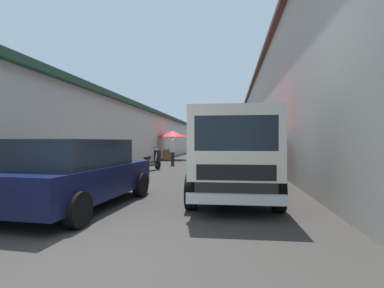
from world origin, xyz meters
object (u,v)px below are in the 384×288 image
Objects in this scene: fruit_stall_far_right at (235,136)px; hatchback_car at (78,173)px; plastic_stool at (213,161)px; vendor_by_crates at (173,150)px; delivery_truck at (233,158)px; fruit_stall_near_right at (172,137)px; fruit_stall_near_left at (247,134)px; parked_scooter at (152,161)px; fruit_stall_mid_lane at (251,136)px.

fruit_stall_far_right is 15.22m from hatchback_car.
vendor_by_crates is at bearing 76.22° from plastic_stool.
plastic_stool is (-0.59, -2.41, -0.56)m from vendor_by_crates.
fruit_stall_far_right is 13.93m from delivery_truck.
hatchback_car is at bearing -179.18° from vendor_by_crates.
hatchback_car is at bearing 104.82° from delivery_truck.
fruit_stall_far_right reaches higher than fruit_stall_near_right.
delivery_truck is at bearing 172.38° from fruit_stall_near_left.
plastic_stool is (9.85, -2.26, -0.41)m from hatchback_car.
parked_scooter is (-2.97, 0.41, -0.43)m from vendor_by_crates.
fruit_stall_near_right is 0.84× the size of fruit_stall_mid_lane.
fruit_stall_near_left reaches higher than delivery_truck.
fruit_stall_far_right is 0.59× the size of hatchback_car.
fruit_stall_mid_lane reaches higher than hatchback_car.
fruit_stall_mid_lane is 1.22× the size of fruit_stall_far_right.
fruit_stall_near_right is 0.49× the size of delivery_truck.
parked_scooter is 3.69m from plastic_stool.
fruit_stall_near_right is at bearing 33.52° from fruit_stall_mid_lane.
fruit_stall_near_left is (-10.47, -5.06, -0.07)m from fruit_stall_near_right.
fruit_stall_near_left is 0.94× the size of fruit_stall_far_right.
fruit_stall_near_left is 6.26m from hatchback_car.
fruit_stall_far_right is 5.42× the size of plastic_stool.
fruit_stall_mid_lane is at bearing -29.65° from hatchback_car.
fruit_stall_near_right is 5.53× the size of plastic_stool.
fruit_stall_mid_lane is 4.84m from parked_scooter.
plastic_stool is at bearing 17.32° from fruit_stall_near_left.
delivery_truck is (-14.48, -4.53, -0.72)m from fruit_stall_near_right.
fruit_stall_near_left is 9.91m from fruit_stall_far_right.
plastic_stool is at bearing -147.44° from fruit_stall_near_right.
vendor_by_crates is at bearing 0.82° from hatchback_car.
parked_scooter is at bearing 4.26° from hatchback_car.
plastic_stool is (8.98, 1.02, -0.71)m from delivery_truck.
delivery_truck is at bearing -75.18° from hatchback_car.
fruit_stall_near_left is at bearing -120.71° from parked_scooter.
hatchback_car is 3.40m from delivery_truck.
fruit_stall_near_right is 8.02m from parked_scooter.
fruit_stall_near_left is 5.23m from parked_scooter.
fruit_stall_near_right reaches higher than fruit_stall_near_left.
plastic_stool is (-4.93, 1.22, -1.43)m from fruit_stall_far_right.
fruit_stall_near_left is at bearing 172.55° from fruit_stall_mid_lane.
plastic_stool is (2.38, -2.82, -0.12)m from parked_scooter.
fruit_stall_far_right is 1.52× the size of vendor_by_crates.
fruit_stall_far_right reaches higher than delivery_truck.
fruit_stall_near_right is at bearing 32.56° from plastic_stool.
delivery_truck is at bearing 172.44° from fruit_stall_mid_lane.
fruit_stall_near_left reaches higher than fruit_stall_mid_lane.
hatchback_car is (-14.78, 3.48, -1.02)m from fruit_stall_far_right.
fruit_stall_far_right is (9.91, 0.34, 0.07)m from fruit_stall_near_left.
fruit_stall_mid_lane is at bearing -146.48° from fruit_stall_near_right.
vendor_by_crates is at bearing 35.43° from fruit_stall_near_left.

